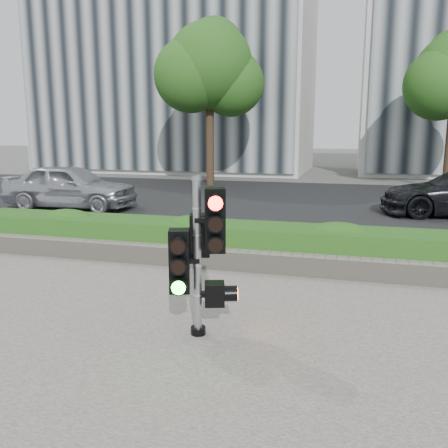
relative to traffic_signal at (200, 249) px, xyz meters
name	(u,v)px	position (x,y,z in m)	size (l,w,h in m)	color
ground	(220,311)	(0.01, 0.84, -1.08)	(120.00, 120.00, 0.00)	#51514C
sidewalk	(144,411)	(0.01, -1.66, -1.07)	(16.00, 11.00, 0.03)	#9E9389
road	(299,204)	(0.01, 10.84, -1.07)	(60.00, 13.00, 0.02)	black
curb	(262,251)	(0.01, 3.99, -1.02)	(60.00, 0.25, 0.12)	gray
stone_wall	(249,261)	(0.01, 2.74, -0.88)	(12.00, 0.32, 0.34)	gray
hedge	(256,243)	(0.01, 3.39, -0.71)	(12.00, 1.00, 0.68)	#48982E
building_left	(179,47)	(-8.99, 23.84, 6.42)	(16.00, 9.00, 15.00)	#B7B7B2
tree_left	(210,69)	(-4.51, 15.39, 3.96)	(4.61, 4.03, 7.34)	black
traffic_signal	(200,249)	(0.00, 0.00, 0.00)	(0.69, 0.59, 1.91)	black
car_silver	(70,186)	(-6.84, 7.88, -0.36)	(1.66, 4.13, 1.41)	#B2B4BA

